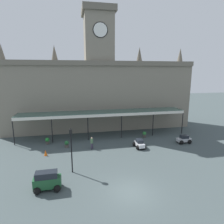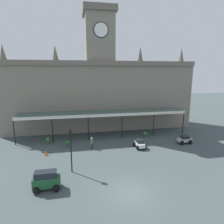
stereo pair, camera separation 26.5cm
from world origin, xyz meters
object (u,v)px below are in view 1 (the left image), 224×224
car_silver_sedan (184,140)px  traffic_cone (46,153)px  planter_forecourt_centre (67,144)px  car_white_sedan (139,144)px  victorian_lamppost (71,145)px  planter_near_kerb (144,134)px  pedestrian_beside_cars (92,143)px  car_green_van (47,182)px  planter_by_canopy (47,141)px

car_silver_sedan → traffic_cone: bearing=-178.4°
traffic_cone → planter_forecourt_centre: bearing=41.9°
car_white_sedan → victorian_lamppost: (-9.18, -5.00, 2.53)m
planter_near_kerb → planter_forecourt_centre: same height
pedestrian_beside_cars → traffic_cone: pedestrian_beside_cars is taller
car_green_van → car_silver_sedan: (18.42, 8.11, -0.30)m
car_green_van → planter_forecourt_centre: 9.96m
planter_by_canopy → planter_near_kerb: bearing=0.1°
car_green_van → pedestrian_beside_cars: bearing=60.8°
victorian_lamppost → car_silver_sedan: bearing=18.3°
pedestrian_beside_cars → planter_near_kerb: 9.34m
car_white_sedan → pedestrian_beside_cars: (-6.54, 0.88, 0.41)m
car_silver_sedan → planter_forecourt_centre: (-17.04, 1.74, -0.01)m
planter_near_kerb → planter_by_canopy: bearing=-179.9°
traffic_cone → car_silver_sedan: bearing=1.6°
pedestrian_beside_cars → planter_forecourt_centre: size_ratio=1.74×
pedestrian_beside_cars → planter_forecourt_centre: bearing=160.1°
car_green_van → planter_near_kerb: car_green_van is taller
car_green_van → pedestrian_beside_cars: 9.86m
car_white_sedan → planter_near_kerb: size_ratio=2.17×
planter_near_kerb → pedestrian_beside_cars: bearing=-160.4°
car_silver_sedan → traffic_cone: car_silver_sedan is taller
victorian_lamppost → planter_near_kerb: 14.77m
car_white_sedan → traffic_cone: 12.51m
pedestrian_beside_cars → car_silver_sedan: bearing=-2.1°
planter_by_canopy → traffic_cone: bearing=-86.3°
pedestrian_beside_cars → planter_by_canopy: size_ratio=1.74×
victorian_lamppost → planter_forecourt_centre: (-0.79, 7.13, -2.54)m
pedestrian_beside_cars → planter_by_canopy: bearing=153.6°
traffic_cone → car_green_van: bearing=-81.3°
car_green_van → pedestrian_beside_cars: size_ratio=1.45×
victorian_lamppost → planter_by_canopy: victorian_lamppost is taller
pedestrian_beside_cars → traffic_cone: bearing=-170.1°
car_green_van → traffic_cone: (-1.15, 7.58, -0.44)m
car_silver_sedan → victorian_lamppost: (-16.25, -5.39, 2.53)m
car_silver_sedan → planter_near_kerb: size_ratio=2.17×
car_silver_sedan → planter_near_kerb: car_silver_sedan is taller
car_green_van → planter_by_canopy: car_green_van is taller
pedestrian_beside_cars → car_green_van: bearing=-119.2°
pedestrian_beside_cars → planter_near_kerb: size_ratio=1.74×
pedestrian_beside_cars → planter_near_kerb: bearing=19.6°
planter_near_kerb → traffic_cone: bearing=-164.2°
car_green_van → victorian_lamppost: 4.14m
victorian_lamppost → planter_near_kerb: bearing=38.3°
planter_near_kerb → car_silver_sedan: bearing=-36.9°
car_silver_sedan → car_green_van: bearing=-156.2°
victorian_lamppost → planter_by_canopy: 10.00m
car_green_van → victorian_lamppost: size_ratio=0.50×
pedestrian_beside_cars → planter_near_kerb: pedestrian_beside_cars is taller
car_white_sedan → pedestrian_beside_cars: 6.62m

